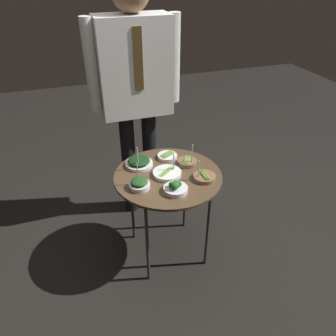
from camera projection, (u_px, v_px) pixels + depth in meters
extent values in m
plane|color=black|center=(168.00, 249.00, 2.42)|extent=(8.00, 8.00, 0.00)
cylinder|color=brown|center=(168.00, 176.00, 2.06)|extent=(0.68, 0.68, 0.02)
cylinder|color=#2D2D2D|center=(208.00, 229.00, 2.13)|extent=(0.02, 0.02, 0.65)
cylinder|color=#2D2D2D|center=(147.00, 244.00, 2.02)|extent=(0.02, 0.02, 0.65)
cylinder|color=#2D2D2D|center=(185.00, 193.00, 2.46)|extent=(0.02, 0.02, 0.65)
cylinder|color=#2D2D2D|center=(132.00, 204.00, 2.35)|extent=(0.02, 0.02, 0.65)
cylinder|color=white|center=(167.00, 173.00, 2.05)|extent=(0.18, 0.18, 0.02)
ellipsoid|color=olive|center=(168.00, 171.00, 2.04)|extent=(0.13, 0.09, 0.01)
ellipsoid|color=olive|center=(167.00, 171.00, 2.04)|extent=(0.13, 0.09, 0.01)
ellipsoid|color=olive|center=(166.00, 170.00, 2.05)|extent=(0.13, 0.09, 0.01)
cylinder|color=silver|center=(174.00, 164.00, 2.04)|extent=(0.01, 0.01, 0.13)
cylinder|color=white|center=(139.00, 164.00, 2.14)|extent=(0.18, 0.18, 0.02)
ellipsoid|color=#143816|center=(139.00, 161.00, 2.13)|extent=(0.14, 0.14, 0.03)
cylinder|color=silver|center=(138.00, 159.00, 2.06)|extent=(0.01, 0.01, 0.16)
cylinder|color=silver|center=(176.00, 189.00, 1.90)|extent=(0.14, 0.14, 0.03)
sphere|color=#236023|center=(179.00, 184.00, 1.90)|extent=(0.03, 0.03, 0.03)
sphere|color=#236023|center=(176.00, 184.00, 1.89)|extent=(0.04, 0.04, 0.04)
sphere|color=#236023|center=(172.00, 185.00, 1.89)|extent=(0.04, 0.04, 0.04)
sphere|color=#236023|center=(174.00, 186.00, 1.86)|extent=(0.05, 0.05, 0.05)
sphere|color=#236023|center=(176.00, 185.00, 1.88)|extent=(0.04, 0.04, 0.04)
cylinder|color=brown|center=(187.00, 162.00, 2.16)|extent=(0.13, 0.13, 0.03)
ellipsoid|color=#7AA847|center=(189.00, 160.00, 2.15)|extent=(0.07, 0.10, 0.01)
ellipsoid|color=#7AA847|center=(188.00, 160.00, 2.15)|extent=(0.07, 0.10, 0.01)
ellipsoid|color=#7AA847|center=(186.00, 160.00, 2.15)|extent=(0.07, 0.10, 0.01)
ellipsoid|color=#7AA847|center=(185.00, 159.00, 2.15)|extent=(0.07, 0.10, 0.01)
cylinder|color=silver|center=(192.00, 155.00, 2.11)|extent=(0.01, 0.01, 0.15)
cylinder|color=silver|center=(139.00, 186.00, 1.93)|extent=(0.13, 0.13, 0.03)
ellipsoid|color=#1E4C1E|center=(139.00, 182.00, 1.92)|extent=(0.10, 0.10, 0.03)
cylinder|color=silver|center=(138.00, 174.00, 1.93)|extent=(0.01, 0.01, 0.15)
cylinder|color=brown|center=(204.00, 177.00, 2.01)|extent=(0.14, 0.14, 0.03)
ellipsoid|color=#7AA847|center=(206.00, 175.00, 2.01)|extent=(0.01, 0.12, 0.01)
ellipsoid|color=#7AA847|center=(205.00, 175.00, 2.00)|extent=(0.01, 0.12, 0.01)
ellipsoid|color=#7AA847|center=(203.00, 175.00, 2.00)|extent=(0.01, 0.12, 0.01)
cylinder|color=silver|center=(199.00, 170.00, 1.97)|extent=(0.01, 0.01, 0.13)
cylinder|color=white|center=(167.00, 156.00, 2.23)|extent=(0.13, 0.13, 0.02)
ellipsoid|color=#5B8938|center=(170.00, 155.00, 2.20)|extent=(0.11, 0.06, 0.01)
ellipsoid|color=#5B8938|center=(168.00, 155.00, 2.21)|extent=(0.11, 0.06, 0.01)
ellipsoid|color=#5B8938|center=(167.00, 154.00, 2.22)|extent=(0.11, 0.06, 0.01)
ellipsoid|color=#5B8938|center=(166.00, 154.00, 2.22)|extent=(0.11, 0.06, 0.01)
ellipsoid|color=#5B8938|center=(165.00, 153.00, 2.23)|extent=(0.11, 0.06, 0.01)
cylinder|color=black|center=(129.00, 165.00, 2.59)|extent=(0.11, 0.11, 0.87)
cylinder|color=black|center=(150.00, 161.00, 2.63)|extent=(0.11, 0.11, 0.87)
cube|color=silver|center=(134.00, 67.00, 2.20)|extent=(0.49, 0.24, 0.65)
cube|color=#4C3819|center=(138.00, 60.00, 2.06)|extent=(0.06, 0.01, 0.39)
cylinder|color=silver|center=(91.00, 67.00, 2.11)|extent=(0.08, 0.08, 0.60)
cylinder|color=silver|center=(174.00, 59.00, 2.26)|extent=(0.08, 0.08, 0.60)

